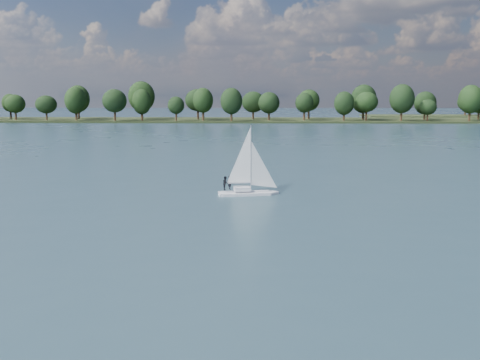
% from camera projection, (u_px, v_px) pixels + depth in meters
% --- Properties ---
extents(ground, '(700.00, 700.00, 0.00)m').
position_uv_depth(ground, '(279.00, 145.00, 116.18)').
color(ground, '#233342').
rests_on(ground, ground).
extents(far_shore, '(660.00, 40.00, 1.50)m').
position_uv_depth(far_shore, '(268.00, 121.00, 226.74)').
color(far_shore, black).
rests_on(far_shore, ground).
extents(sailboat, '(6.21, 2.80, 7.90)m').
position_uv_depth(sailboat, '(245.00, 175.00, 57.54)').
color(sailboat, white).
rests_on(sailboat, ground).
extents(treeline, '(562.70, 73.73, 18.64)m').
position_uv_depth(treeline, '(231.00, 102.00, 222.20)').
color(treeline, black).
rests_on(treeline, ground).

